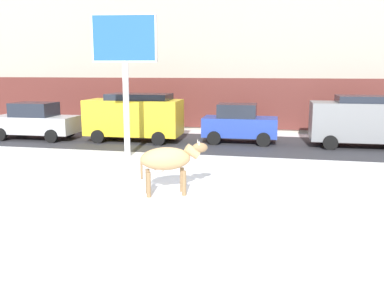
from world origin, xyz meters
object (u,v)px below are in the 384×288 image
at_px(car_silver_sedan, 35,121).
at_px(pedestrian_by_cars, 253,119).
at_px(pedestrian_near_billboard, 383,122).
at_px(car_grey_van, 364,120).
at_px(car_blue_hatchback, 239,123).
at_px(cow_tan, 168,160).
at_px(billboard, 125,47).
at_px(car_yellow_van, 134,116).

height_order(car_silver_sedan, pedestrian_by_cars, car_silver_sedan).
bearing_deg(pedestrian_near_billboard, car_grey_van, -118.12).
xyz_separation_m(car_silver_sedan, pedestrian_near_billboard, (17.13, 3.58, -0.03)).
bearing_deg(car_blue_hatchback, pedestrian_by_cars, 79.01).
distance_m(cow_tan, pedestrian_by_cars, 11.52).
bearing_deg(pedestrian_by_cars, car_grey_van, -26.58).
xyz_separation_m(cow_tan, pedestrian_near_billboard, (8.03, 11.42, -0.11)).
relative_size(car_grey_van, pedestrian_by_cars, 2.68).
height_order(car_silver_sedan, pedestrian_near_billboard, car_silver_sedan).
relative_size(billboard, car_grey_van, 1.20).
bearing_deg(car_yellow_van, car_grey_van, 3.01).
distance_m(billboard, pedestrian_by_cars, 8.82).
distance_m(car_yellow_van, car_grey_van, 10.66).
distance_m(billboard, car_grey_van, 10.96).
height_order(car_yellow_van, pedestrian_near_billboard, car_yellow_van).
relative_size(billboard, pedestrian_near_billboard, 3.21).
height_order(billboard, pedestrian_near_billboard, billboard).
relative_size(cow_tan, car_blue_hatchback, 0.54).
distance_m(car_yellow_van, pedestrian_near_billboard, 12.41).
xyz_separation_m(car_grey_van, pedestrian_near_billboard, (1.36, 2.55, -0.36)).
xyz_separation_m(car_blue_hatchback, car_grey_van, (5.59, -0.05, 0.32)).
bearing_deg(cow_tan, car_yellow_van, 115.60).
bearing_deg(pedestrian_near_billboard, car_silver_sedan, -168.20).
bearing_deg(car_silver_sedan, car_yellow_van, 5.20).
relative_size(billboard, car_blue_hatchback, 1.57).
height_order(billboard, car_yellow_van, billboard).
xyz_separation_m(billboard, car_blue_hatchback, (4.08, 4.22, -3.39)).
height_order(car_blue_hatchback, pedestrian_by_cars, car_blue_hatchback).
bearing_deg(car_silver_sedan, pedestrian_near_billboard, 11.80).
height_order(car_grey_van, pedestrian_by_cars, car_grey_van).
distance_m(billboard, pedestrian_near_billboard, 13.36).
distance_m(car_grey_van, pedestrian_by_cars, 5.72).
distance_m(billboard, car_silver_sedan, 7.66).
height_order(pedestrian_near_billboard, pedestrian_by_cars, same).
xyz_separation_m(car_yellow_van, car_grey_van, (10.65, 0.56, 0.00)).
bearing_deg(car_yellow_van, pedestrian_by_cars, 29.30).
relative_size(cow_tan, billboard, 0.34).
height_order(billboard, car_blue_hatchback, billboard).
height_order(car_blue_hatchback, car_grey_van, car_grey_van).
height_order(cow_tan, car_yellow_van, car_yellow_van).
height_order(billboard, car_grey_van, billboard).
relative_size(billboard, pedestrian_by_cars, 3.21).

